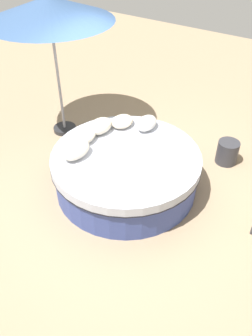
{
  "coord_description": "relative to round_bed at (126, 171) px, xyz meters",
  "views": [
    {
      "loc": [
        -3.44,
        -2.33,
        3.79
      ],
      "look_at": [
        0.0,
        0.0,
        0.39
      ],
      "focal_mm": 37.04,
      "sensor_mm": 36.0,
      "label": 1
    }
  ],
  "objects": [
    {
      "name": "throw_pillow_3",
      "position": [
        -0.1,
        0.77,
        0.41
      ],
      "size": [
        0.52,
        0.38,
        0.19
      ],
      "primitive_type": "ellipsoid",
      "color": "beige",
      "rests_on": "round_bed"
    },
    {
      "name": "throw_pillow_1",
      "position": [
        0.64,
        0.51,
        0.4
      ],
      "size": [
        0.42,
        0.33,
        0.17
      ],
      "primitive_type": "ellipsoid",
      "color": "beige",
      "rests_on": "round_bed"
    },
    {
      "name": "round_bed",
      "position": [
        0.0,
        0.0,
        0.0
      ],
      "size": [
        2.29,
        2.29,
        0.65
      ],
      "color": "#38478C",
      "rests_on": "ground_plane"
    },
    {
      "name": "ground_plane",
      "position": [
        0.0,
        0.0,
        -0.33
      ],
      "size": [
        16.0,
        16.0,
        0.0
      ],
      "primitive_type": "plane",
      "color": "#9E8466"
    },
    {
      "name": "throw_pillow_2",
      "position": [
        0.29,
        0.7,
        0.43
      ],
      "size": [
        0.47,
        0.32,
        0.22
      ],
      "primitive_type": "ellipsoid",
      "color": "beige",
      "rests_on": "round_bed"
    },
    {
      "name": "side_table",
      "position": [
        1.53,
        -1.08,
        -0.13
      ],
      "size": [
        0.37,
        0.37,
        0.41
      ],
      "primitive_type": "cylinder",
      "color": "#333338",
      "rests_on": "ground_plane"
    },
    {
      "name": "patio_umbrella",
      "position": [
        0.7,
        1.94,
        1.93
      ],
      "size": [
        2.11,
        2.11,
        2.47
      ],
      "color": "#262628",
      "rests_on": "ground_plane"
    },
    {
      "name": "throw_pillow_0",
      "position": [
        0.79,
        0.13,
        0.42
      ],
      "size": [
        0.43,
        0.29,
        0.21
      ],
      "primitive_type": "ellipsoid",
      "color": "white",
      "rests_on": "round_bed"
    },
    {
      "name": "throw_pillow_4",
      "position": [
        -0.44,
        0.59,
        0.42
      ],
      "size": [
        0.49,
        0.32,
        0.21
      ],
      "primitive_type": "ellipsoid",
      "color": "silver",
      "rests_on": "round_bed"
    }
  ]
}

